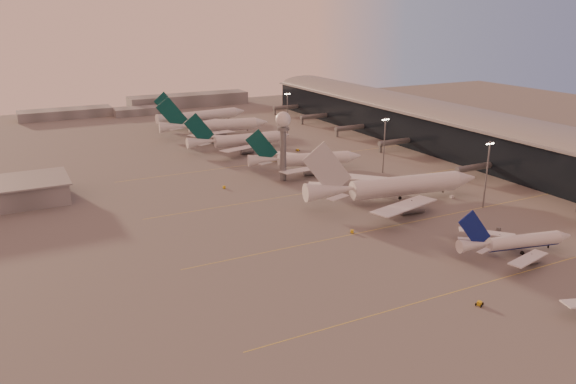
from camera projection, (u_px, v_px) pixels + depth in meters
name	position (u px, v px, depth m)	size (l,w,h in m)	color
ground	(486.00, 309.00, 136.90)	(700.00, 700.00, 0.00)	#585556
taxiway_markings	(428.00, 217.00, 197.34)	(180.00, 185.25, 0.02)	gold
terminal	(480.00, 137.00, 273.76)	(57.00, 362.00, 23.04)	black
radar_tower	(283.00, 132.00, 234.18)	(6.40, 6.40, 31.10)	slate
mast_b	(487.00, 172.00, 203.15)	(3.60, 0.56, 25.00)	slate
mast_c	(384.00, 143.00, 247.52)	(3.60, 0.56, 25.00)	slate
mast_d	(287.00, 112.00, 322.81)	(3.60, 0.56, 25.00)	slate
distant_horizon	(155.00, 104.00, 412.00)	(165.00, 37.50, 9.00)	slate
narrowbody_mid	(516.00, 244.00, 166.94)	(38.75, 30.60, 15.33)	silver
widebody_white	(395.00, 190.00, 212.44)	(72.30, 57.51, 25.55)	silver
greentail_a	(306.00, 162.00, 256.59)	(53.26, 42.49, 19.72)	silver
greentail_b	(240.00, 142.00, 293.91)	(57.44, 46.32, 20.85)	silver
greentail_c	(216.00, 128.00, 326.89)	(64.76, 51.97, 23.60)	silver
greentail_d	(203.00, 118.00, 359.29)	(62.34, 50.08, 22.69)	silver
gsv_tug_mid	(479.00, 304.00, 138.09)	(3.61, 4.24, 1.04)	gold
gsv_truck_b	(500.00, 227.00, 185.29)	(5.62, 2.33, 2.23)	slate
gsv_truck_c	(352.00, 229.00, 183.54)	(4.42, 5.50, 2.14)	gold
gsv_catering_b	(452.00, 192.00, 217.07)	(5.72, 2.90, 4.60)	silver
gsv_tug_far	(313.00, 190.00, 225.19)	(3.53, 4.29, 1.06)	silver
gsv_truck_d	(224.00, 186.00, 229.53)	(2.16, 5.33, 2.12)	gold
gsv_tug_hangar	(298.00, 150.00, 290.55)	(3.58, 2.22, 1.00)	gold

